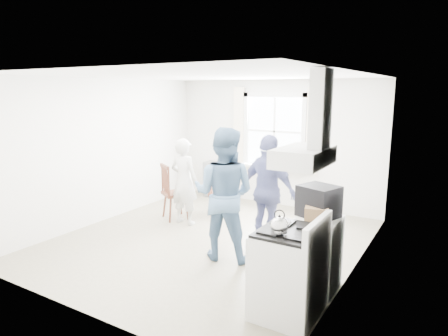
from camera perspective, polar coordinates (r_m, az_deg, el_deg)
room_shell at (r=6.21m, az=-2.21°, el=0.97°), size 4.62×5.12×2.64m
window_assembly at (r=8.32m, az=7.12°, el=4.60°), size 1.88×0.24×1.70m
range_hood at (r=4.00m, az=12.08°, el=3.83°), size 0.45×0.76×0.94m
shelf_unit at (r=9.05m, az=-1.46°, el=-1.62°), size 0.40×0.30×0.80m
gas_stove at (r=4.45m, az=9.31°, el=-14.41°), size 0.68×0.76×1.12m
kettle at (r=4.12m, az=7.89°, el=-8.17°), size 0.18×0.18×0.26m
low_cabinet at (r=5.05m, az=13.09°, el=-11.80°), size 0.50×0.55×0.90m
stereo_stack at (r=4.89m, az=13.38°, el=-4.64°), size 0.52×0.50×0.38m
cardboard_box at (r=4.73m, az=13.09°, el=-6.46°), size 0.31×0.25×0.17m
windsor_chair_a at (r=7.71m, az=-0.86°, el=-2.77°), size 0.49×0.49×0.89m
windsor_chair_b at (r=7.47m, az=-7.84°, el=-2.53°), size 0.61×0.60×1.06m
person_left at (r=7.17m, az=-5.72°, el=-1.93°), size 0.59×0.59×1.56m
person_mid at (r=5.65m, az=-0.02°, el=-3.72°), size 1.09×1.09×1.89m
person_right at (r=6.16m, az=6.35°, el=-3.27°), size 1.26×1.26×1.74m
potted_plant at (r=8.29m, az=6.87°, el=1.50°), size 0.24×0.24×0.34m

